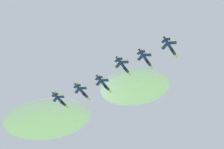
{
  "coord_description": "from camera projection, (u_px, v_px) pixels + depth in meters",
  "views": [
    {
      "loc": [
        -4.03,
        -1.25,
        1.48
      ],
      "look_at": [
        -24.39,
        110.53,
        155.71
      ],
      "focal_mm": 49.63,
      "sensor_mm": 36.0,
      "label": 1
    }
  ],
  "objects": [
    {
      "name": "fighter_jet_left_wing",
      "position": [
        82.0,
        92.0,
        199.28
      ],
      "size": [
        10.23,
        15.2,
        4.38
      ],
      "rotation": [
        0.0,
        0.1,
        5.88
      ],
      "color": "navy"
    },
    {
      "name": "fighter_jet_left_outer",
      "position": [
        123.0,
        66.0,
        189.43
      ],
      "size": [
        10.22,
        15.2,
        4.38
      ],
      "rotation": [
        0.0,
        0.11,
        5.88
      ],
      "color": "navy"
    },
    {
      "name": "fighter_jet_trail_slot",
      "position": [
        170.0,
        47.0,
        176.98
      ],
      "size": [
        10.22,
        15.2,
        4.38
      ],
      "rotation": [
        0.0,
        0.12,
        5.88
      ],
      "color": "navy"
    },
    {
      "name": "cloud_near_formation",
      "position": [
        46.0,
        119.0,
        300.71
      ],
      "size": [
        87.48,
        45.37,
        31.38
      ],
      "primitive_type": "ellipsoid",
      "color": "white"
    },
    {
      "name": "fighter_jet_right_wing",
      "position": [
        104.0,
        84.0,
        193.12
      ],
      "size": [
        10.22,
        15.2,
        4.38
      ],
      "rotation": [
        0.0,
        0.12,
        5.88
      ],
      "color": "navy"
    },
    {
      "name": "fighter_jet_lead",
      "position": [
        60.0,
        100.0,
        205.3
      ],
      "size": [
        10.23,
        15.2,
        4.38
      ],
      "rotation": [
        0.0,
        0.09,
        5.88
      ],
      "color": "navy"
    },
    {
      "name": "fighter_jet_right_outer",
      "position": [
        146.0,
        59.0,
        183.94
      ],
      "size": [
        10.18,
        15.2,
        4.38
      ],
      "rotation": [
        0.0,
        0.19,
        5.88
      ],
      "color": "navy"
    },
    {
      "name": "cloud_high_distant",
      "position": [
        135.0,
        88.0,
        339.1
      ],
      "size": [
        77.07,
        47.85,
        25.86
      ],
      "primitive_type": "ellipsoid",
      "color": "white"
    }
  ]
}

